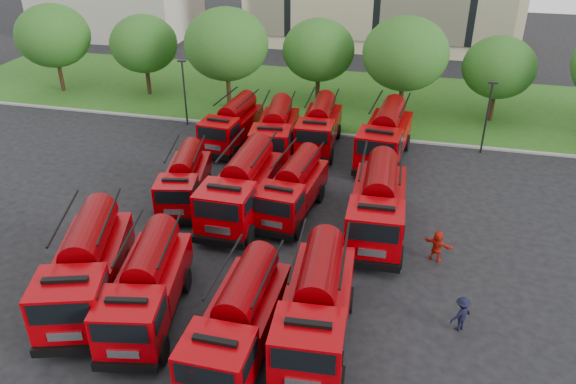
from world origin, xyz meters
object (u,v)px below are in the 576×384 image
fire_truck_9 (276,131)px  fire_truck_8 (232,124)px  fire_truck_1 (147,286)px  fire_truck_2 (239,321)px  firefighter_5 (435,259)px  firefighter_4 (175,263)px  fire_truck_0 (87,267)px  fire_truck_6 (293,188)px  fire_truck_7 (378,204)px  firefighter_2 (308,355)px  fire_truck_5 (242,186)px  fire_truck_4 (184,179)px  firefighter_3 (459,329)px  fire_truck_3 (316,305)px  fire_truck_10 (319,126)px  fire_truck_11 (385,135)px

fire_truck_9 → fire_truck_8: bearing=159.2°
fire_truck_1 → fire_truck_2: (4.44, -1.16, 0.01)m
fire_truck_9 → firefighter_5: 15.14m
fire_truck_9 → firefighter_4: bearing=-103.0°
fire_truck_8 → fire_truck_0: bearing=-87.7°
fire_truck_6 → firefighter_5: (8.01, -2.81, -1.56)m
fire_truck_0 → fire_truck_9: size_ratio=1.10×
fire_truck_7 → fire_truck_6: bearing=165.2°
fire_truck_7 → firefighter_5: (3.17, -1.73, -1.81)m
fire_truck_6 → firefighter_2: fire_truck_6 is taller
fire_truck_5 → fire_truck_7: size_ratio=0.99×
fire_truck_2 → fire_truck_4: 12.96m
firefighter_3 → fire_truck_3: bearing=-24.3°
fire_truck_1 → firefighter_4: fire_truck_1 is taller
firefighter_3 → fire_truck_10: bearing=-104.2°
fire_truck_0 → firefighter_2: fire_truck_0 is taller
fire_truck_6 → fire_truck_8: bearing=133.0°
fire_truck_0 → fire_truck_11: bearing=39.8°
fire_truck_0 → firefighter_5: 16.59m
fire_truck_3 → fire_truck_9: fire_truck_3 is taller
fire_truck_0 → fire_truck_1: 3.09m
fire_truck_9 → fire_truck_6: bearing=-74.9°
fire_truck_10 → firefighter_3: bearing=-63.7°
fire_truck_10 → fire_truck_11: (4.66, -1.03, 0.17)m
fire_truck_4 → fire_truck_10: fire_truck_10 is taller
fire_truck_6 → fire_truck_11: (4.39, 8.32, 0.22)m
fire_truck_1 → firefighter_5: size_ratio=4.54×
fire_truck_5 → fire_truck_7: fire_truck_5 is taller
fire_truck_0 → fire_truck_6: fire_truck_0 is taller
fire_truck_2 → firefighter_2: (2.67, 0.49, -1.65)m
fire_truck_4 → fire_truck_7: fire_truck_7 is taller
fire_truck_9 → fire_truck_11: size_ratio=0.95×
fire_truck_5 → fire_truck_10: size_ratio=1.11×
fire_truck_1 → fire_truck_8: 18.55m
fire_truck_2 → fire_truck_11: bearing=79.2°
firefighter_3 → firefighter_5: firefighter_5 is taller
fire_truck_8 → fire_truck_4: bearing=-85.9°
firefighter_2 → firefighter_5: size_ratio=1.18×
fire_truck_7 → fire_truck_9: size_ratio=1.06×
fire_truck_11 → firefighter_5: 11.84m
fire_truck_6 → firefighter_2: 11.27m
fire_truck_2 → fire_truck_4: size_ratio=1.09×
fire_truck_7 → fire_truck_9: 11.59m
fire_truck_0 → firefighter_3: size_ratio=5.08×
fire_truck_7 → fire_truck_2: bearing=-115.4°
fire_truck_10 → fire_truck_4: bearing=-125.1°
fire_truck_1 → fire_truck_3: 7.21m
fire_truck_4 → firefighter_4: size_ratio=4.09×
fire_truck_1 → fire_truck_5: bearing=71.0°
firefighter_3 → fire_truck_9: bearing=-94.5°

